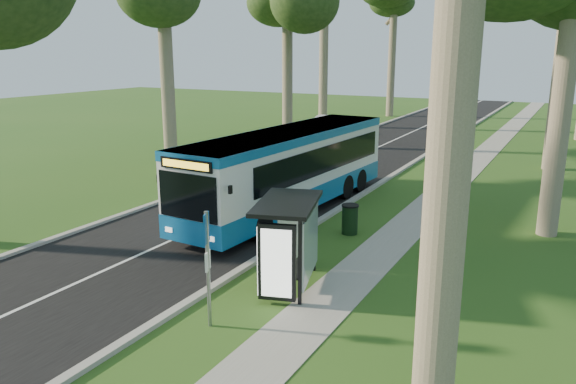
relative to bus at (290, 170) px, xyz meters
The scene contains 12 objects.
ground 5.13m from the bus, 68.91° to the right, with size 120.00×120.00×0.00m, color #2C561B.
road 5.97m from the bus, 107.77° to the left, with size 7.00×100.00×0.02m, color black.
kerb_east 5.95m from the bus, 72.28° to the left, with size 0.25×100.00×0.12m, color #9E9B93.
kerb_west 7.74m from the bus, 133.85° to the left, with size 0.25×100.00×0.12m, color #9E9B93.
centre_line 5.97m from the bus, 107.77° to the left, with size 0.12×100.00×0.01m, color white.
footpath 7.42m from the bus, 49.04° to the left, with size 1.50×100.00×0.02m, color gray.
bus is the anchor object (origin of this frame).
bus_stop_sign 9.82m from the bus, 72.97° to the right, with size 0.18×0.37×2.75m.
bus_shelter 7.70m from the bus, 63.08° to the right, with size 2.19×3.04×2.35m.
litter_bin 3.77m from the bus, 27.00° to the right, with size 0.59×0.59×1.04m.
car_white 20.54m from the bus, 110.64° to the left, with size 1.62×4.01×1.37m, color silver.
car_silver 20.93m from the bus, 110.33° to the left, with size 1.47×4.23×1.39m, color #AEB0B6.
Camera 1 is at (8.24, -14.43, 6.18)m, focal length 35.00 mm.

